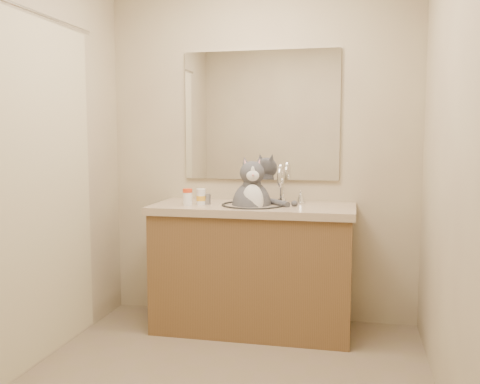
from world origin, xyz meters
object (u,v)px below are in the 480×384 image
pill_bottle_orange (201,197)px  grey_canister (207,199)px  cat (252,203)px  pill_bottle_redcap (188,197)px

pill_bottle_orange → grey_canister: 0.05m
pill_bottle_orange → grey_canister: bearing=24.1°
cat → pill_bottle_redcap: 0.43m
pill_bottle_orange → grey_canister: pill_bottle_orange is taller
cat → pill_bottle_redcap: cat is taller
cat → pill_bottle_redcap: size_ratio=4.82×
pill_bottle_orange → cat: bearing=8.6°
grey_canister → pill_bottle_redcap: bearing=-148.1°
cat → grey_canister: bearing=171.9°
cat → grey_canister: size_ratio=7.51×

